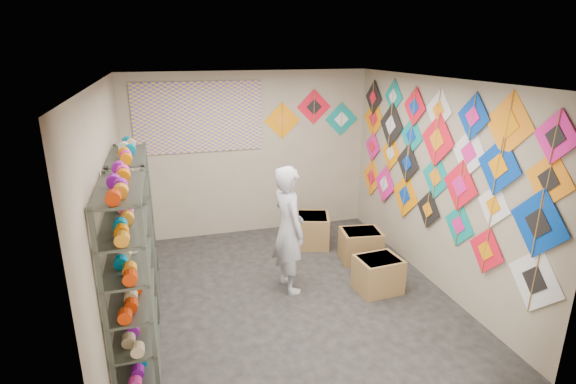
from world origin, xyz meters
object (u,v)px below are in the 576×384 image
object	(u,v)px
carton_a	(378,274)
carton_c	(312,230)
shelf_rack_back	(136,229)
shelf_rack_front	(131,280)
shopkeeper	(289,229)
carton_b	(361,245)

from	to	relation	value
carton_a	carton_c	world-z (taller)	carton_c
shelf_rack_back	carton_c	xyz separation A→B (m)	(2.59, 0.94, -0.70)
carton_a	carton_c	xyz separation A→B (m)	(-0.37, 1.59, 0.02)
shelf_rack_front	shopkeeper	distance (m)	2.12
carton_a	shelf_rack_front	bearing A→B (deg)	-172.10
shelf_rack_back	carton_a	distance (m)	3.11
carton_a	carton_b	world-z (taller)	carton_b
carton_a	carton_c	bearing A→B (deg)	98.39
carton_a	shopkeeper	bearing A→B (deg)	156.56
shopkeeper	carton_b	bearing A→B (deg)	-78.48
carton_a	carton_c	distance (m)	1.63
shopkeeper	carton_a	xyz separation A→B (m)	(1.10, -0.38, -0.61)
carton_b	carton_c	xyz separation A→B (m)	(-0.52, 0.72, 0.02)
shelf_rack_front	carton_c	size ratio (longest dim) A/B	3.31
shelf_rack_back	carton_c	bearing A→B (deg)	19.95
carton_a	carton_b	bearing A→B (deg)	75.49
shelf_rack_front	shopkeeper	xyz separation A→B (m)	(1.85, 1.03, -0.11)
carton_b	shopkeeper	bearing A→B (deg)	-150.74
carton_c	carton_a	bearing A→B (deg)	-59.87
shelf_rack_front	carton_a	xyz separation A→B (m)	(2.96, 0.65, -0.72)
shelf_rack_back	carton_c	world-z (taller)	shelf_rack_back
shelf_rack_front	shelf_rack_back	xyz separation A→B (m)	(0.00, 1.30, 0.00)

